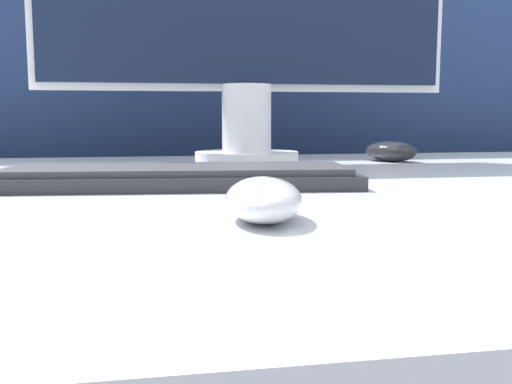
% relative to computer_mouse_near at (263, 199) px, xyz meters
% --- Properties ---
extents(partition_panel, '(5.00, 0.03, 1.26)m').
position_rel_computer_mouse_near_xyz_m(partition_panel, '(-0.05, 0.89, -0.11)').
color(partition_panel, navy).
rests_on(partition_panel, ground_plane).
extents(computer_mouse_near, '(0.08, 0.12, 0.03)m').
position_rel_computer_mouse_near_xyz_m(computer_mouse_near, '(0.00, 0.00, 0.00)').
color(computer_mouse_near, silver).
rests_on(computer_mouse_near, desk).
extents(keyboard, '(0.43, 0.17, 0.02)m').
position_rel_computer_mouse_near_xyz_m(keyboard, '(-0.06, 0.24, -0.01)').
color(keyboard, '#28282D').
rests_on(keyboard, desk).
extents(monitor, '(0.70, 0.18, 0.49)m').
position_rel_computer_mouse_near_xyz_m(monitor, '(0.08, 0.55, 0.26)').
color(monitor, white).
rests_on(monitor, desk).
extents(computer_mouse_far, '(0.11, 0.12, 0.04)m').
position_rel_computer_mouse_near_xyz_m(computer_mouse_far, '(0.34, 0.54, 0.00)').
color(computer_mouse_far, '#232328').
rests_on(computer_mouse_far, desk).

